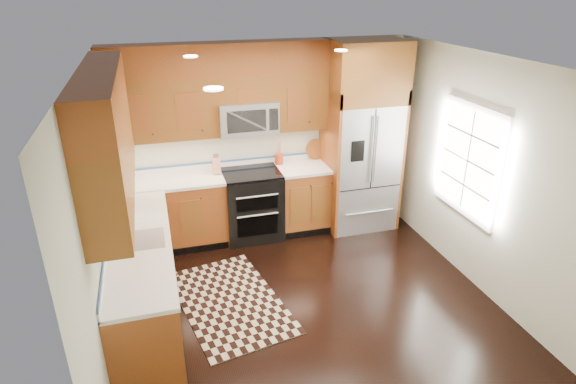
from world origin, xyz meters
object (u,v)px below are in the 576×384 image
object	(u,v)px
refrigerator	(362,137)
rug	(230,301)
utensil_crock	(279,157)
knife_block	(217,165)
range	(252,205)

from	to	relation	value
refrigerator	rug	size ratio (longest dim) A/B	1.54
rug	utensil_crock	xyz separation A→B (m)	(1.02, 1.64, 1.04)
rug	utensil_crock	bearing A→B (deg)	47.47
knife_block	utensil_crock	size ratio (longest dim) A/B	0.84
range	knife_block	distance (m)	0.74
knife_block	utensil_crock	world-z (taller)	utensil_crock
range	rug	xyz separation A→B (m)	(-0.58, -1.43, -0.46)
range	utensil_crock	world-z (taller)	utensil_crock
range	refrigerator	bearing A→B (deg)	-1.40
range	rug	distance (m)	1.61
refrigerator	knife_block	world-z (taller)	refrigerator
range	refrigerator	world-z (taller)	refrigerator
knife_block	range	bearing A→B (deg)	-14.38
refrigerator	knife_block	size ratio (longest dim) A/B	9.76
knife_block	utensil_crock	distance (m)	0.89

